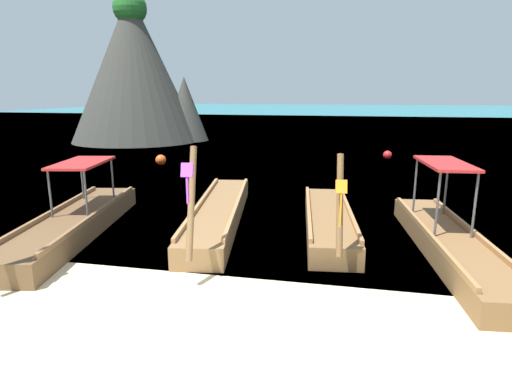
{
  "coord_description": "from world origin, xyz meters",
  "views": [
    {
      "loc": [
        1.93,
        -5.14,
        3.34
      ],
      "look_at": [
        0.0,
        4.04,
        1.17
      ],
      "focal_mm": 30.22,
      "sensor_mm": 36.0,
      "label": 1
    }
  ],
  "objects_px": {
    "longtail_boat_orange_ribbon": "(328,221)",
    "mooring_buoy_far": "(387,155)",
    "mooring_buoy_near": "(161,160)",
    "longtail_boat_red_ribbon": "(74,223)",
    "longtail_boat_yellow_ribbon": "(450,241)",
    "karst_rock": "(136,70)",
    "longtail_boat_violet_ribbon": "(219,213)"
  },
  "relations": [
    {
      "from": "mooring_buoy_near",
      "to": "longtail_boat_violet_ribbon",
      "type": "bearing_deg",
      "value": -57.22
    },
    {
      "from": "longtail_boat_yellow_ribbon",
      "to": "mooring_buoy_near",
      "type": "relative_size",
      "value": 13.48
    },
    {
      "from": "longtail_boat_violet_ribbon",
      "to": "mooring_buoy_near",
      "type": "height_order",
      "value": "longtail_boat_violet_ribbon"
    },
    {
      "from": "longtail_boat_orange_ribbon",
      "to": "mooring_buoy_near",
      "type": "bearing_deg",
      "value": 134.37
    },
    {
      "from": "longtail_boat_violet_ribbon",
      "to": "longtail_boat_orange_ribbon",
      "type": "bearing_deg",
      "value": -1.68
    },
    {
      "from": "karst_rock",
      "to": "mooring_buoy_far",
      "type": "bearing_deg",
      "value": -18.56
    },
    {
      "from": "longtail_boat_orange_ribbon",
      "to": "mooring_buoy_far",
      "type": "height_order",
      "value": "longtail_boat_orange_ribbon"
    },
    {
      "from": "karst_rock",
      "to": "mooring_buoy_near",
      "type": "xyz_separation_m",
      "value": [
        5.84,
        -9.63,
        -4.58
      ]
    },
    {
      "from": "longtail_boat_orange_ribbon",
      "to": "karst_rock",
      "type": "bearing_deg",
      "value": 127.91
    },
    {
      "from": "longtail_boat_violet_ribbon",
      "to": "mooring_buoy_near",
      "type": "xyz_separation_m",
      "value": [
        -5.3,
        8.24,
        -0.01
      ]
    },
    {
      "from": "karst_rock",
      "to": "longtail_boat_yellow_ribbon",
      "type": "bearing_deg",
      "value": -49.13
    },
    {
      "from": "mooring_buoy_near",
      "to": "longtail_boat_red_ribbon",
      "type": "bearing_deg",
      "value": -77.54
    },
    {
      "from": "longtail_boat_red_ribbon",
      "to": "mooring_buoy_near",
      "type": "height_order",
      "value": "longtail_boat_red_ribbon"
    },
    {
      "from": "longtail_boat_orange_ribbon",
      "to": "mooring_buoy_near",
      "type": "height_order",
      "value": "longtail_boat_orange_ribbon"
    },
    {
      "from": "longtail_boat_yellow_ribbon",
      "to": "karst_rock",
      "type": "height_order",
      "value": "karst_rock"
    },
    {
      "from": "longtail_boat_yellow_ribbon",
      "to": "karst_rock",
      "type": "distance_m",
      "value": 25.67
    },
    {
      "from": "longtail_boat_red_ribbon",
      "to": "karst_rock",
      "type": "height_order",
      "value": "karst_rock"
    },
    {
      "from": "mooring_buoy_near",
      "to": "karst_rock",
      "type": "bearing_deg",
      "value": 121.23
    },
    {
      "from": "longtail_boat_yellow_ribbon",
      "to": "longtail_boat_orange_ribbon",
      "type": "bearing_deg",
      "value": 155.7
    },
    {
      "from": "longtail_boat_yellow_ribbon",
      "to": "mooring_buoy_far",
      "type": "distance_m",
      "value": 13.59
    },
    {
      "from": "karst_rock",
      "to": "mooring_buoy_near",
      "type": "distance_m",
      "value": 12.16
    },
    {
      "from": "longtail_boat_violet_ribbon",
      "to": "longtail_boat_yellow_ribbon",
      "type": "distance_m",
      "value": 5.53
    },
    {
      "from": "longtail_boat_yellow_ribbon",
      "to": "longtail_boat_red_ribbon",
      "type": "bearing_deg",
      "value": -177.11
    },
    {
      "from": "mooring_buoy_near",
      "to": "mooring_buoy_far",
      "type": "distance_m",
      "value": 11.35
    },
    {
      "from": "longtail_boat_orange_ribbon",
      "to": "mooring_buoy_near",
      "type": "relative_size",
      "value": 11.41
    },
    {
      "from": "longtail_boat_violet_ribbon",
      "to": "karst_rock",
      "type": "distance_m",
      "value": 21.55
    },
    {
      "from": "longtail_boat_red_ribbon",
      "to": "longtail_boat_violet_ribbon",
      "type": "distance_m",
      "value": 3.53
    },
    {
      "from": "longtail_boat_violet_ribbon",
      "to": "longtail_boat_orange_ribbon",
      "type": "xyz_separation_m",
      "value": [
        2.83,
        -0.08,
        -0.0
      ]
    },
    {
      "from": "karst_rock",
      "to": "mooring_buoy_near",
      "type": "bearing_deg",
      "value": -58.77
    },
    {
      "from": "longtail_boat_violet_ribbon",
      "to": "longtail_boat_yellow_ribbon",
      "type": "bearing_deg",
      "value": -12.93
    },
    {
      "from": "longtail_boat_red_ribbon",
      "to": "mooring_buoy_far",
      "type": "distance_m",
      "value": 16.34
    },
    {
      "from": "longtail_boat_red_ribbon",
      "to": "longtail_boat_violet_ribbon",
      "type": "height_order",
      "value": "longtail_boat_red_ribbon"
    }
  ]
}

